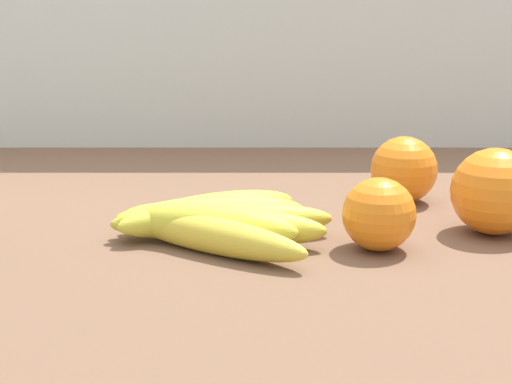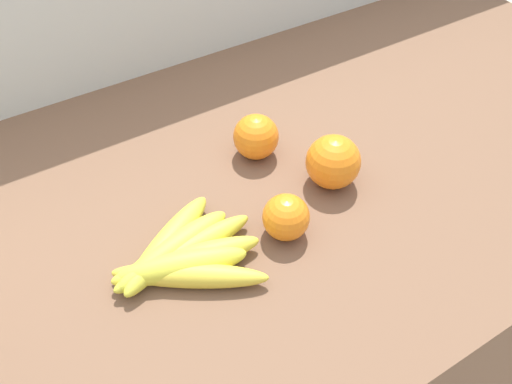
{
  "view_description": "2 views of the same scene",
  "coord_description": "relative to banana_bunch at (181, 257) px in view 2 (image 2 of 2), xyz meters",
  "views": [
    {
      "loc": [
        -0.02,
        -0.76,
        1.12
      ],
      "look_at": [
        -0.01,
        -0.05,
        0.93
      ],
      "focal_mm": 54.26,
      "sensor_mm": 36.0,
      "label": 1
    },
    {
      "loc": [
        -0.19,
        -0.49,
        1.47
      ],
      "look_at": [
        0.05,
        -0.09,
        0.99
      ],
      "focal_mm": 37.06,
      "sensor_mm": 36.0,
      "label": 2
    }
  ],
  "objects": [
    {
      "name": "wall_back",
      "position": [
        0.06,
        0.48,
        -0.26
      ],
      "size": [
        2.25,
        0.06,
        1.3
      ],
      "primitive_type": "cube",
      "color": "silver",
      "rests_on": "ground"
    },
    {
      "name": "counter",
      "position": [
        0.06,
        0.08,
        -0.47
      ],
      "size": [
        1.85,
        0.74,
        0.89
      ],
      "primitive_type": "cube",
      "color": "brown",
      "rests_on": "ground"
    },
    {
      "name": "orange_center",
      "position": [
        0.2,
        0.14,
        0.02
      ],
      "size": [
        0.07,
        0.07,
        0.07
      ],
      "primitive_type": "sphere",
      "color": "orange",
      "rests_on": "counter"
    },
    {
      "name": "orange_far_right",
      "position": [
        0.15,
        -0.02,
        0.01
      ],
      "size": [
        0.07,
        0.07,
        0.07
      ],
      "primitive_type": "sphere",
      "color": "orange",
      "rests_on": "counter"
    },
    {
      "name": "banana_bunch",
      "position": [
        0.0,
        0.0,
        0.0
      ],
      "size": [
        0.21,
        0.2,
        0.04
      ],
      "color": "gold",
      "rests_on": "counter"
    },
    {
      "name": "orange_right",
      "position": [
        0.27,
        0.02,
        0.02
      ],
      "size": [
        0.08,
        0.08,
        0.08
      ],
      "primitive_type": "sphere",
      "color": "orange",
      "rests_on": "counter"
    }
  ]
}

